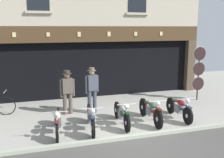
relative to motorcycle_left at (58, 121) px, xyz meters
The scene contains 11 objects.
ground 3.06m from the motorcycle_left, 44.67° to the right, with size 22.74×22.00×0.18m.
shop_facade 6.39m from the motorcycle_left, 69.88° to the left, with size 11.04×4.42×6.02m.
motorcycle_left is the anchor object (origin of this frame).
motorcycle_center_left 1.04m from the motorcycle_left, ahead, with size 0.62×2.08×0.92m.
motorcycle_center 2.15m from the motorcycle_left, ahead, with size 0.62×1.98×0.91m.
motorcycle_center_right 3.19m from the motorcycle_left, ahead, with size 0.62×2.06×0.93m.
motorcycle_right 4.33m from the motorcycle_left, ahead, with size 0.62×1.91×0.90m.
salesman_left 2.02m from the motorcycle_left, 72.15° to the left, with size 0.56×0.37×1.68m.
shopkeeper_center 2.34m from the motorcycle_left, 48.36° to the left, with size 0.55×0.34×1.76m.
tyre_sign_pole 6.94m from the motorcycle_left, 18.11° to the left, with size 0.62×0.06×2.42m.
advert_board_near 4.45m from the motorcycle_left, 89.09° to the left, with size 0.79×0.03×0.97m.
Camera 1 is at (-3.03, -7.05, 3.24)m, focal length 43.91 mm.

